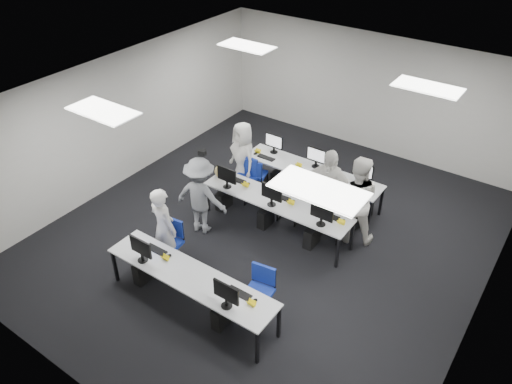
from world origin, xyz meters
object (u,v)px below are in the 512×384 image
Objects in this scene: desk_front at (190,278)px; student_2 at (243,157)px; chair_3 at (292,207)px; photographer at (201,196)px; chair_2 at (244,186)px; chair_5 at (256,181)px; chair_4 at (332,224)px; chair_6 at (299,199)px; student_1 at (355,200)px; chair_7 at (348,216)px; student_3 at (327,190)px; student_0 at (164,228)px; chair_0 at (169,251)px; desk_mid at (276,202)px; chair_1 at (259,300)px.

student_2 is at bearing 112.74° from desk_front.
student_2 is at bearing 163.12° from chair_3.
chair_2 is at bearing -102.33° from photographer.
chair_2 is 1.09× the size of chair_5.
chair_2 is at bearing 171.11° from chair_4.
student_1 is at bearing 7.07° from chair_6.
desk_front is 3.58× the size of chair_7.
chair_5 is 2.30m from chair_7.
student_0 is at bearing -128.61° from student_3.
chair_0 is 0.97× the size of chair_2.
student_3 reaches higher than desk_mid.
student_3 is (0.77, 0.66, 0.23)m from desk_mid.
student_1 is at bearing 25.17° from desk_mid.
chair_0 is 3.08m from chair_6.
chair_0 reaches higher than chair_6.
chair_0 is at bearing 86.22° from photographer.
student_2 is at bearing 171.88° from student_3.
chair_4 is at bearing 24.80° from desk_mid.
student_1 is (2.46, 2.65, 0.64)m from chair_0.
chair_4 is 0.45m from chair_7.
chair_3 reaches higher than chair_6.
chair_2 is 0.57× the size of student_2.
chair_6 is at bearing -102.36° from student_0.
photographer is at bearing -145.27° from desk_mid.
chair_2 reaches higher than desk_mid.
chair_3 is at bearing -145.13° from chair_7.
chair_0 is at bearing 170.12° from chair_1.
student_3 is at bearing 40.76° from desk_mid.
student_3 is at bearing -154.67° from photographer.
chair_2 is 0.51× the size of student_1.
chair_4 reaches higher than chair_6.
desk_mid is 1.92× the size of photographer.
desk_front is at bearing -74.38° from chair_6.
chair_4 is 0.48× the size of student_1.
student_2 is (-1.45, 3.45, 0.15)m from desk_front.
student_1 is at bearing -21.15° from chair_5.
student_0 is (-1.19, -2.53, 0.54)m from chair_3.
chair_0 is 1.11× the size of chair_6.
student_1 reaches higher than desk_mid.
chair_0 is 0.50× the size of student_1.
student_3 reaches higher than student_0.
student_2 is 1.73m from photographer.
student_3 is at bearing 7.31° from chair_3.
student_2 is at bearing 164.92° from chair_4.
chair_7 is at bearing 67.42° from chair_4.
desk_mid is at bearing -161.67° from chair_4.
photographer is at bearing -137.46° from chair_3.
chair_5 reaches higher than chair_6.
desk_front is 3.37× the size of chair_2.
chair_5 is (-2.14, 2.99, -0.01)m from chair_1.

